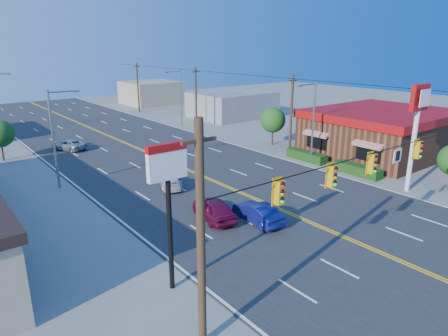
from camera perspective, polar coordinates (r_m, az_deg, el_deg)
ground at (r=24.89m, az=20.65°, el=-11.00°), size 160.00×160.00×0.00m
road at (r=38.10m, az=-5.57°, el=-0.13°), size 20.00×120.00×0.06m
signal_span at (r=22.99m, az=21.75°, el=-0.26°), size 24.32×0.34×9.00m
kfc at (r=46.29m, az=21.51°, el=4.84°), size 16.30×12.40×4.70m
kfc_pylon at (r=34.20m, az=25.86°, el=6.62°), size 2.20×0.36×8.50m
pizza_hut_sign at (r=18.07m, az=-8.01°, el=-2.74°), size 1.90×0.30×6.85m
streetlight_se at (r=39.65m, az=12.47°, el=6.90°), size 2.55×0.25×8.00m
streetlight_ne at (r=57.78m, az=-6.34°, el=10.29°), size 2.55×0.25×8.00m
streetlight_sw at (r=34.58m, az=-22.93°, el=4.49°), size 2.55×0.25×8.00m
utility_pole_near at (r=43.33m, az=9.58°, el=7.48°), size 0.28×0.28×8.40m
utility_pole_mid at (r=56.91m, az=-4.03°, el=9.93°), size 0.28×0.28×8.40m
utility_pole_far at (r=72.44m, az=-12.20°, el=11.13°), size 0.28×0.28×8.40m
tree_kfc_rear at (r=47.20m, az=7.00°, el=6.81°), size 2.94×2.94×4.41m
bld_east_mid at (r=66.18m, az=1.16°, el=9.05°), size 12.00×10.00×4.00m
bld_east_far at (r=82.81m, az=-10.32°, el=10.55°), size 10.00×10.00×4.40m
car_magenta at (r=26.91m, az=-1.45°, el=-5.93°), size 2.63×4.61×1.48m
car_blue at (r=26.54m, az=4.81°, el=-6.50°), size 1.75×4.14×1.33m
car_white at (r=33.11m, az=-7.71°, el=-1.91°), size 3.00×4.22×1.14m
car_silver at (r=47.95m, az=-21.30°, el=3.06°), size 3.42×4.69×1.18m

